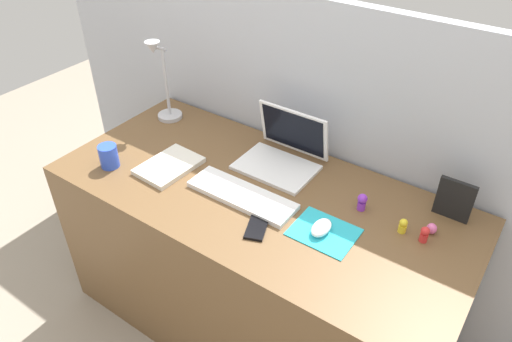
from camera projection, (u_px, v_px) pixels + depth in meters
ground_plane at (258, 318)px, 2.19m from camera, size 6.00×6.00×0.00m
back_wall at (311, 157)px, 2.06m from camera, size 2.76×0.05×1.34m
desk at (258, 262)px, 1.97m from camera, size 1.56×0.72×0.74m
laptop at (284, 151)px, 1.88m from camera, size 0.30×0.25×0.21m
keyboard at (242, 195)px, 1.72m from camera, size 0.41×0.13×0.02m
mousepad at (324, 232)px, 1.58m from camera, size 0.21×0.17×0.00m
mouse at (321, 228)px, 1.57m from camera, size 0.06×0.10×0.03m
cell_phone at (257, 226)px, 1.60m from camera, size 0.11×0.14×0.01m
desk_lamp at (163, 83)px, 2.07m from camera, size 0.11×0.14×0.38m
notebook_pad at (169, 166)px, 1.87m from camera, size 0.18×0.25×0.02m
picture_frame at (454, 200)px, 1.60m from camera, size 0.12×0.02×0.15m
coffee_mug at (109, 156)px, 1.86m from camera, size 0.07×0.07×0.09m
toy_figurine_pink at (432, 229)px, 1.57m from camera, size 0.03×0.03×0.04m
toy_figurine_purple at (362, 201)px, 1.66m from camera, size 0.03×0.03×0.06m
toy_figurine_yellow at (403, 226)px, 1.57m from camera, size 0.03×0.03×0.05m
toy_figurine_red at (425, 234)px, 1.53m from camera, size 0.03×0.03×0.06m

